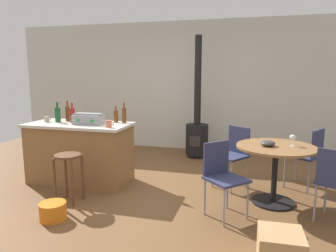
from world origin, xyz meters
name	(u,v)px	position (x,y,z in m)	size (l,w,h in m)	color
ground_plane	(151,193)	(0.00, 0.00, 0.00)	(8.80, 8.80, 0.00)	brown
back_wall	(191,86)	(0.00, 2.69, 1.35)	(8.00, 0.10, 2.70)	beige
kitchen_island	(80,153)	(-1.18, 0.17, 0.45)	(1.54, 0.73, 0.89)	olive
wooden_stool	(68,167)	(-0.91, -0.55, 0.46)	(0.33, 0.33, 0.62)	brown
dining_table	(275,160)	(1.60, 0.10, 0.57)	(0.96, 0.96, 0.74)	black
folding_chair_far	(308,153)	(2.07, 0.74, 0.52)	(0.55, 0.55, 0.87)	navy
folding_chair_left	(233,152)	(1.06, 0.56, 0.51)	(0.56, 0.56, 0.87)	navy
folding_chair_right	(222,174)	(1.00, -0.41, 0.50)	(0.57, 0.57, 0.85)	navy
wood_stove	(197,129)	(0.27, 2.05, 0.55)	(0.44, 0.45, 2.33)	black
toolbox	(89,119)	(-0.99, 0.14, 0.97)	(0.43, 0.22, 0.16)	gray
bottle_0	(58,114)	(-1.55, 0.21, 1.01)	(0.08, 0.08, 0.30)	#194C23
bottle_1	(116,116)	(-0.69, 0.42, 0.99)	(0.07, 0.07, 0.25)	#603314
bottle_2	(68,113)	(-1.46, 0.33, 1.02)	(0.07, 0.07, 0.32)	#603314
bottle_3	(124,115)	(-0.56, 0.42, 1.01)	(0.06, 0.06, 0.30)	#603314
bottle_4	(72,115)	(-1.30, 0.21, 1.01)	(0.07, 0.07, 0.30)	maroon
cup_0	(109,124)	(-0.59, -0.03, 0.94)	(0.12, 0.08, 0.10)	#DB6651
cup_1	(47,119)	(-1.72, 0.17, 0.94)	(0.11, 0.07, 0.08)	tan
cup_2	(80,118)	(-1.27, 0.36, 0.95)	(0.12, 0.09, 0.11)	tan
wine_glass	(293,138)	(1.78, 0.14, 0.85)	(0.07, 0.07, 0.14)	silver
serving_bowl	(268,143)	(1.49, 0.06, 0.78)	(0.18, 0.18, 0.07)	#383838
cardboard_box	(280,249)	(1.58, -1.27, 0.15)	(0.37, 0.37, 0.31)	tan
plastic_bucket	(53,211)	(-0.82, -1.04, 0.10)	(0.30, 0.30, 0.20)	orange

